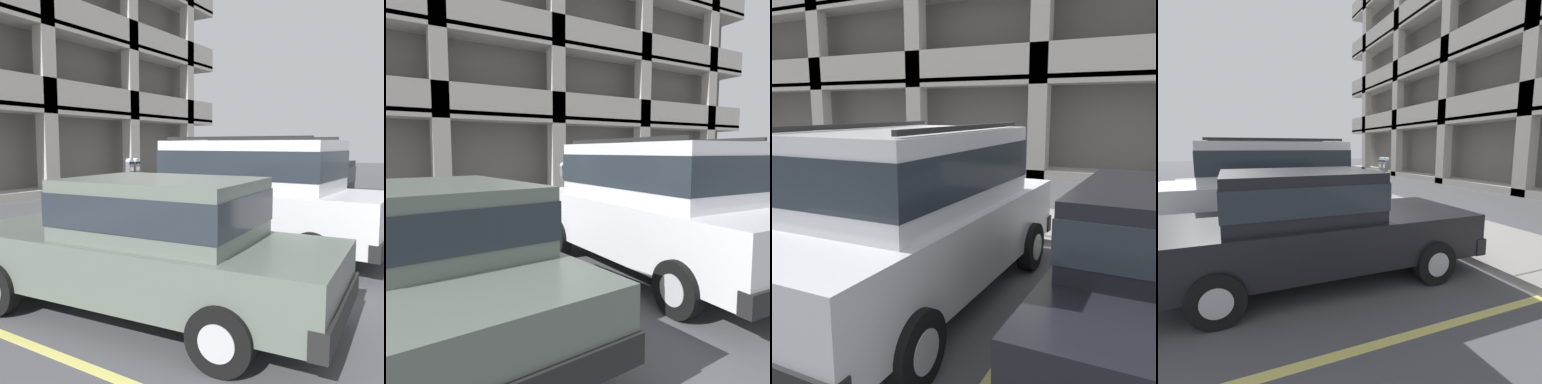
% 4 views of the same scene
% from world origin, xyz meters
% --- Properties ---
extents(ground_plane, '(80.00, 80.00, 0.10)m').
position_xyz_m(ground_plane, '(0.00, 0.00, -0.05)').
color(ground_plane, '#4C4C51').
extents(sidewalk, '(40.00, 2.20, 0.12)m').
position_xyz_m(sidewalk, '(0.00, 1.30, 0.06)').
color(sidewalk, gray).
rests_on(sidewalk, ground_plane).
extents(parking_stall_lines, '(11.86, 4.80, 0.01)m').
position_xyz_m(parking_stall_lines, '(1.47, -1.40, 0.00)').
color(parking_stall_lines, '#DBD16B').
rests_on(parking_stall_lines, ground_plane).
extents(silver_suv, '(2.08, 4.81, 2.03)m').
position_xyz_m(silver_suv, '(0.08, -2.34, 1.09)').
color(silver_suv, silver).
rests_on(silver_suv, ground_plane).
extents(red_sedan, '(2.11, 4.61, 1.54)m').
position_xyz_m(red_sedan, '(-3.16, -2.61, 0.82)').
color(red_sedan, '#5B665B').
rests_on(red_sedan, ground_plane).
extents(dark_hatchback, '(1.89, 4.51, 1.54)m').
position_xyz_m(dark_hatchback, '(2.70, -2.25, 0.82)').
color(dark_hatchback, black).
rests_on(dark_hatchback, ground_plane).
extents(parking_meter_near, '(0.35, 0.12, 1.50)m').
position_xyz_m(parking_meter_near, '(0.08, 0.35, 1.23)').
color(parking_meter_near, '#595B60').
rests_on(parking_meter_near, sidewalk).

